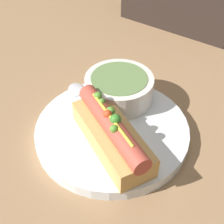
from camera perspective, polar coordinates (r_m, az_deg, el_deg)
ground_plane at (r=0.53m, az=0.00°, el=-4.11°), size 4.00×4.00×0.00m
dinner_plate at (r=0.53m, az=0.00°, el=-3.38°), size 0.26×0.26×0.02m
hot_dog at (r=0.47m, az=-0.06°, el=-3.91°), size 0.18×0.13×0.07m
soup_bowl at (r=0.56m, az=1.30°, el=4.55°), size 0.12×0.12×0.05m
spoon at (r=0.58m, az=-6.20°, el=2.83°), size 0.14×0.11×0.01m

